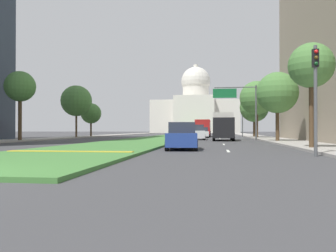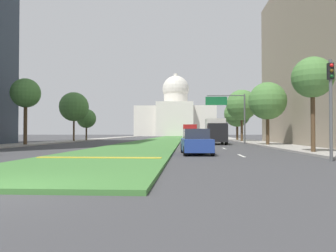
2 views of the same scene
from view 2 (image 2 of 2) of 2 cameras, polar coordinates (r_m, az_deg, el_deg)
ground_plane at (r=72.04m, az=-0.33°, el=-2.34°), size 283.95×283.95×0.00m
grass_median at (r=65.60m, az=-0.68°, el=-2.39°), size 7.25×116.16×0.14m
median_curb_nose at (r=17.15m, az=-12.15°, el=-5.52°), size 6.53×0.50×0.04m
lane_dashes_right at (r=40.25m, az=8.25°, el=-3.24°), size 0.16×43.61×0.01m
sidewalk_left at (r=61.96m, az=-14.54°, el=-2.42°), size 4.00×116.16×0.15m
sidewalk_right at (r=59.81m, az=12.80°, el=-2.48°), size 4.00×116.16×0.15m
capitol_building at (r=135.82m, az=1.37°, el=1.81°), size 32.88×24.24×26.68m
traffic_light_near_right at (r=18.37m, az=27.00°, el=4.73°), size 0.28×0.35×5.20m
traffic_light_far_right at (r=60.15m, az=10.32°, el=0.61°), size 0.28×0.35×5.20m
overhead_guide_sign at (r=42.48m, az=11.01°, el=3.11°), size 5.16×0.20×6.50m
street_tree_right_near at (r=24.38m, az=24.34°, el=7.79°), size 2.81×2.81×6.68m
street_tree_left_mid at (r=38.97m, az=-24.02°, el=5.29°), size 3.24×3.24×7.47m
street_tree_right_mid at (r=36.94m, az=17.29°, el=4.25°), size 4.12×4.12×7.01m
street_tree_left_far at (r=53.13m, az=-16.40°, el=3.30°), size 4.63×4.63×7.89m
street_tree_right_far at (r=51.26m, az=12.99°, el=3.63°), size 4.79×4.79×8.15m
street_tree_left_distant at (r=58.28m, az=-14.32°, el=1.29°), size 3.37×3.37×5.64m
street_tree_right_distant at (r=58.96m, az=12.21°, el=2.13°), size 4.71×4.71×7.21m
sedan_lead_stopped at (r=21.68m, az=5.03°, el=-2.92°), size 2.17×4.41×1.71m
sedan_midblock at (r=43.16m, az=3.98°, el=-1.97°), size 2.21×4.61×1.87m
sedan_distant at (r=54.98m, az=4.19°, el=-1.90°), size 2.06×4.79×1.63m
box_truck_delivery at (r=40.68m, az=8.46°, el=-0.86°), size 2.40×6.40×3.20m
city_bus at (r=63.57m, az=3.89°, el=-0.90°), size 2.62×11.00×2.95m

